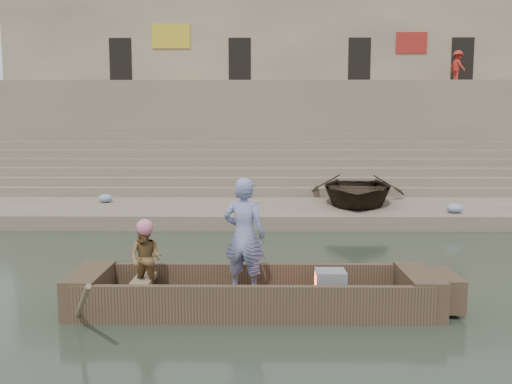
{
  "coord_description": "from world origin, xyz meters",
  "views": [
    {
      "loc": [
        -0.72,
        -8.22,
        2.84
      ],
      "look_at": [
        -0.83,
        3.35,
        1.4
      ],
      "focal_mm": 37.79,
      "sensor_mm": 36.0,
      "label": 1
    }
  ],
  "objects_px": {
    "television": "(330,283)",
    "pedestrian": "(458,66)",
    "standing_man": "(244,236)",
    "rowing_man": "(146,259)",
    "main_rowboat": "(254,302)",
    "beached_rowboat": "(356,189)"
  },
  "relations": [
    {
      "from": "television",
      "to": "pedestrian",
      "type": "xyz_separation_m",
      "value": [
        9.72,
        22.23,
        5.64
      ]
    },
    {
      "from": "standing_man",
      "to": "rowing_man",
      "type": "distance_m",
      "value": 1.57
    },
    {
      "from": "main_rowboat",
      "to": "television",
      "type": "distance_m",
      "value": 1.21
    },
    {
      "from": "standing_man",
      "to": "television",
      "type": "distance_m",
      "value": 1.51
    },
    {
      "from": "main_rowboat",
      "to": "standing_man",
      "type": "distance_m",
      "value": 1.04
    },
    {
      "from": "beached_rowboat",
      "to": "pedestrian",
      "type": "distance_m",
      "value": 16.51
    },
    {
      "from": "main_rowboat",
      "to": "pedestrian",
      "type": "bearing_deg",
      "value": 63.89
    },
    {
      "from": "rowing_man",
      "to": "pedestrian",
      "type": "height_order",
      "value": "pedestrian"
    },
    {
      "from": "standing_man",
      "to": "pedestrian",
      "type": "distance_m",
      "value": 25.18
    },
    {
      "from": "rowing_man",
      "to": "television",
      "type": "bearing_deg",
      "value": 13.22
    },
    {
      "from": "standing_man",
      "to": "television",
      "type": "bearing_deg",
      "value": -169.18
    },
    {
      "from": "main_rowboat",
      "to": "beached_rowboat",
      "type": "distance_m",
      "value": 9.21
    },
    {
      "from": "television",
      "to": "pedestrian",
      "type": "height_order",
      "value": "pedestrian"
    },
    {
      "from": "television",
      "to": "pedestrian",
      "type": "distance_m",
      "value": 24.91
    },
    {
      "from": "main_rowboat",
      "to": "beached_rowboat",
      "type": "relative_size",
      "value": 1.12
    },
    {
      "from": "standing_man",
      "to": "pedestrian",
      "type": "relative_size",
      "value": 1.07
    },
    {
      "from": "standing_man",
      "to": "television",
      "type": "xyz_separation_m",
      "value": [
        1.32,
        -0.14,
        -0.71
      ]
    },
    {
      "from": "main_rowboat",
      "to": "beached_rowboat",
      "type": "height_order",
      "value": "beached_rowboat"
    },
    {
      "from": "main_rowboat",
      "to": "television",
      "type": "relative_size",
      "value": 10.87
    },
    {
      "from": "standing_man",
      "to": "main_rowboat",
      "type": "bearing_deg",
      "value": 153.09
    },
    {
      "from": "rowing_man",
      "to": "main_rowboat",
      "type": "bearing_deg",
      "value": 12.27
    },
    {
      "from": "rowing_man",
      "to": "beached_rowboat",
      "type": "relative_size",
      "value": 0.25
    }
  ]
}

